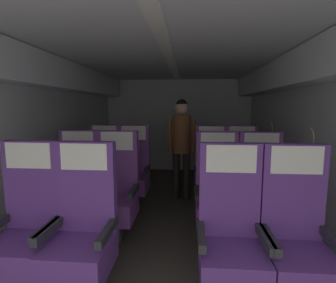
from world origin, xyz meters
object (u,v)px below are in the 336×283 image
Objects in this scene: seat_c_right_window at (211,174)px; flight_attendant at (182,139)px; seat_b_right_aisle at (261,198)px; seat_c_left_aisle at (133,173)px; seat_a_right_aisle at (297,243)px; seat_a_right_window at (231,240)px; seat_b_right_window at (217,196)px; seat_b_left_aisle at (116,194)px; seat_c_right_aisle at (242,174)px; seat_a_left_aisle at (82,234)px; seat_c_left_window at (104,172)px; seat_b_left_window at (77,192)px; seat_a_left_window at (26,231)px.

seat_c_right_window is 0.76× the size of flight_attendant.
seat_b_right_aisle is at bearing -64.29° from seat_c_right_window.
seat_c_right_window is (1.12, 0.01, 0.00)m from seat_c_left_aisle.
seat_a_right_aisle is 1.00× the size of seat_b_right_aisle.
seat_b_right_window is (0.00, 0.91, 0.00)m from seat_a_right_window.
seat_c_right_aisle is at bearing 31.50° from seat_b_left_aisle.
seat_a_right_aisle is 1.79m from seat_b_left_aisle.
seat_a_left_aisle is 1.00× the size of seat_c_left_window.
seat_b_left_window is at bearing 30.83° from flight_attendant.
seat_c_left_aisle is at bearing -179.09° from seat_c_right_aisle.
seat_a_left_window is 1.00× the size of seat_c_left_window.
seat_a_right_aisle is 1.00× the size of seat_b_left_window.
seat_c_right_aisle is (0.44, 1.84, 0.00)m from seat_a_right_window.
seat_b_right_window is at bearing 89.89° from seat_a_right_window.
flight_attendant is at bearing 124.67° from seat_b_right_aisle.
seat_b_left_aisle is at bearing -179.69° from seat_b_right_window.
seat_c_left_aisle is (-1.56, 0.91, 0.00)m from seat_b_right_aisle.
flight_attendant is (-0.42, 1.26, 0.46)m from seat_b_right_window.
seat_a_right_window is at bearing -90.46° from seat_c_right_window.
seat_a_left_aisle is at bearing -139.96° from seat_b_right_window.
seat_b_right_aisle is 1.00× the size of seat_c_left_window.
seat_c_right_aisle is at bearing 42.89° from seat_a_left_window.
seat_a_left_aisle is 1.00× the size of seat_c_right_aisle.
seat_c_right_aisle is 0.43m from seat_c_right_window.
seat_b_right_window is at bearing -0.73° from seat_b_left_window.
seat_c_right_aisle is (1.99, 0.01, 0.00)m from seat_c_left_window.
seat_b_right_window is (1.54, 0.90, 0.00)m from seat_a_left_window.
seat_b_right_aisle is at bearing 89.71° from seat_a_right_aisle.
seat_c_right_window is at bearing 89.20° from seat_b_right_window.
seat_c_right_aisle is (-0.01, 0.94, 0.00)m from seat_b_right_aisle.
seat_a_right_window is at bearing -58.73° from seat_c_left_aisle.
seat_a_right_aisle is 1.00× the size of seat_c_right_window.
seat_c_right_window is (-0.43, -0.02, 0.00)m from seat_c_right_aisle.
seat_a_left_aisle is 1.00× the size of seat_b_right_aisle.
seat_a_left_window and seat_c_left_aisle have the same top height.
seat_c_left_window is at bearing 155.09° from seat_b_right_aisle.
seat_c_right_aisle is at bearing 0.27° from seat_c_left_window.
seat_b_left_aisle and seat_c_left_window have the same top height.
flight_attendant is at bearing 16.45° from seat_c_left_window.
seat_c_right_aisle is (1.99, 0.92, 0.00)m from seat_b_left_window.
seat_c_left_aisle is (-1.56, 1.82, 0.00)m from seat_a_right_aisle.
seat_c_left_window is at bearing 115.69° from seat_b_left_aisle.
seat_a_left_aisle and seat_b_right_aisle have the same top height.
seat_c_left_aisle is at bearing 140.52° from seat_b_right_window.
seat_c_left_window and seat_c_right_aisle have the same top height.
seat_c_right_window is at bearing 0.38° from seat_c_left_aisle.
flight_attendant is (0.68, 1.27, 0.46)m from seat_b_left_aisle.
seat_b_right_aisle is at bearing 107.94° from flight_attendant.
seat_a_left_aisle is (0.45, -0.01, 0.00)m from seat_a_left_window.
seat_c_left_aisle is 1.00× the size of seat_c_right_aisle.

